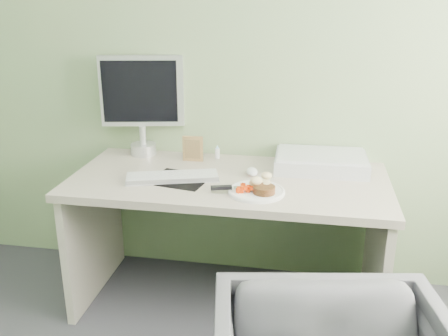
% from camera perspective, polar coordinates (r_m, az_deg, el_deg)
% --- Properties ---
extents(wall_back, '(3.50, 0.00, 3.50)m').
position_cam_1_polar(wall_back, '(2.74, 1.94, 13.88)').
color(wall_back, gray).
rests_on(wall_back, floor).
extents(desk, '(1.60, 0.75, 0.73)m').
position_cam_1_polar(desk, '(2.59, 0.54, -4.90)').
color(desk, '#A89B8D').
rests_on(desk, floor).
extents(plate, '(0.27, 0.27, 0.01)m').
position_cam_1_polar(plate, '(2.34, 3.74, -2.71)').
color(plate, white).
rests_on(plate, desk).
extents(steak, '(0.12, 0.12, 0.03)m').
position_cam_1_polar(steak, '(2.30, 4.61, -2.49)').
color(steak, black).
rests_on(steak, plate).
extents(potato_pile, '(0.13, 0.11, 0.06)m').
position_cam_1_polar(potato_pile, '(2.36, 4.49, -1.50)').
color(potato_pile, tan).
rests_on(potato_pile, plate).
extents(carrot_heap, '(0.08, 0.08, 0.04)m').
position_cam_1_polar(carrot_heap, '(2.31, 2.47, -2.16)').
color(carrot_heap, red).
rests_on(carrot_heap, plate).
extents(steak_knife, '(0.25, 0.09, 0.02)m').
position_cam_1_polar(steak_knife, '(2.33, 0.70, -2.24)').
color(steak_knife, silver).
rests_on(steak_knife, plate).
extents(mousepad, '(0.31, 0.29, 0.00)m').
position_cam_1_polar(mousepad, '(2.51, -5.05, -1.28)').
color(mousepad, black).
rests_on(mousepad, desk).
extents(keyboard, '(0.47, 0.26, 0.02)m').
position_cam_1_polar(keyboard, '(2.51, -5.92, -0.98)').
color(keyboard, white).
rests_on(keyboard, desk).
extents(computer_mouse, '(0.08, 0.11, 0.04)m').
position_cam_1_polar(computer_mouse, '(2.56, 3.22, -0.43)').
color(computer_mouse, white).
rests_on(computer_mouse, desk).
extents(photo_frame, '(0.11, 0.02, 0.14)m').
position_cam_1_polar(photo_frame, '(2.76, -3.59, 2.21)').
color(photo_frame, olive).
rests_on(photo_frame, desk).
extents(eyedrop_bottle, '(0.03, 0.03, 0.08)m').
position_cam_1_polar(eyedrop_bottle, '(2.81, -0.77, 1.81)').
color(eyedrop_bottle, white).
rests_on(eyedrop_bottle, desk).
extents(scanner, '(0.48, 0.33, 0.07)m').
position_cam_1_polar(scanner, '(2.68, 11.01, 0.63)').
color(scanner, silver).
rests_on(scanner, desk).
extents(monitor, '(0.47, 0.16, 0.56)m').
position_cam_1_polar(monitor, '(2.86, -9.36, 7.73)').
color(monitor, silver).
rests_on(monitor, desk).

